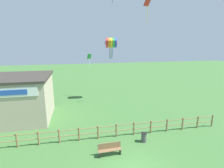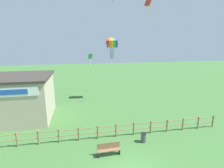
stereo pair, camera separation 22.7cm
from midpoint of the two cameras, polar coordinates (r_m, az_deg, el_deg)
wooden_fence at (r=16.35m, az=1.75°, el=-14.62°), size 20.15×0.14×1.28m
seaside_building at (r=21.90m, az=-28.62°, el=-3.93°), size 7.57×6.43×4.89m
park_bench_near_fence at (r=14.20m, az=-0.57°, el=-20.36°), size 1.81×0.48×0.97m
trash_bin at (r=15.99m, az=10.65°, el=-16.80°), size 0.49×0.49×0.82m
kite_rainbow_parafoil at (r=25.27m, az=0.30°, el=13.31°), size 2.00×1.53×2.90m
kite_green_diamond at (r=26.94m, az=-6.87°, el=8.36°), size 0.70×0.55×2.21m
kite_red_diamond at (r=23.92m, az=12.16°, el=24.35°), size 1.12×1.01×3.26m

